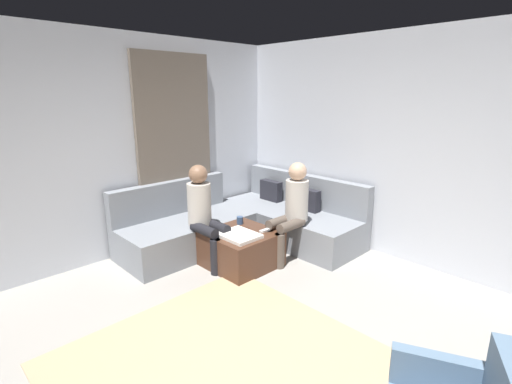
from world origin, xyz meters
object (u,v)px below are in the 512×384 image
(coffee_mug, at_px, (240,220))
(game_remote, at_px, (265,230))
(person_on_couch_back, at_px, (291,207))
(person_on_couch_side, at_px, (204,212))
(sectional_couch, at_px, (246,223))
(ottoman, at_px, (241,249))

(coffee_mug, distance_m, game_remote, 0.40)
(person_on_couch_back, bearing_deg, person_on_couch_side, 54.43)
(coffee_mug, height_order, game_remote, coffee_mug)
(coffee_mug, bearing_deg, person_on_couch_back, 39.04)
(coffee_mug, bearing_deg, person_on_couch_side, -104.31)
(coffee_mug, bearing_deg, game_remote, 5.71)
(game_remote, relative_size, person_on_couch_side, 0.12)
(coffee_mug, xyz_separation_m, game_remote, (0.40, 0.04, -0.04))
(sectional_couch, xyz_separation_m, game_remote, (0.66, -0.31, 0.15))
(ottoman, height_order, coffee_mug, coffee_mug)
(sectional_couch, bearing_deg, coffee_mug, -52.72)
(game_remote, bearing_deg, person_on_couch_back, 75.43)
(sectional_couch, relative_size, coffee_mug, 26.84)
(person_on_couch_back, relative_size, person_on_couch_side, 1.00)
(coffee_mug, distance_m, person_on_couch_side, 0.50)
(game_remote, bearing_deg, person_on_couch_side, -136.37)
(sectional_couch, relative_size, game_remote, 17.00)
(person_on_couch_back, bearing_deg, ottoman, 64.75)
(sectional_couch, distance_m, person_on_couch_back, 0.85)
(ottoman, distance_m, game_remote, 0.36)
(game_remote, bearing_deg, ottoman, -129.29)
(ottoman, relative_size, game_remote, 5.07)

